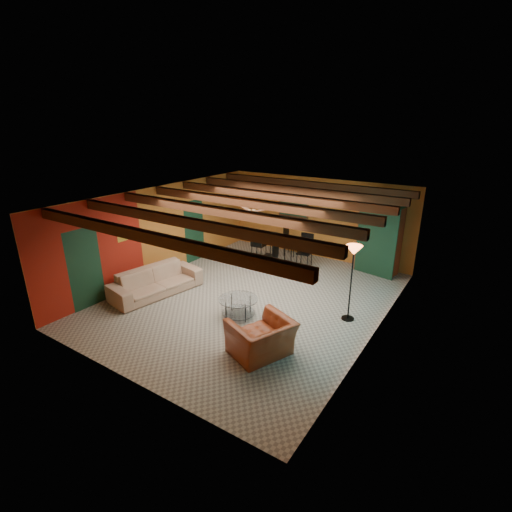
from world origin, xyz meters
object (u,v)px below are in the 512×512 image
Objects in this scene: armoire at (379,239)px; floor_lamp at (351,283)px; armchair at (261,338)px; coffee_table at (238,307)px; vase at (281,228)px; sofa at (156,281)px; dining_table at (281,247)px; potted_plant at (384,198)px.

armoire is 3.37m from floor_lamp.
armchair is 1.66m from coffee_table.
armoire is 10.93× the size of vase.
sofa is 6.70m from armoire.
dining_table is 0.65m from vase.
coffee_table is at bearing -75.81° from dining_table.
floor_lamp is (0.97, 2.35, 0.55)m from armchair.
vase is at bearing -151.24° from armoire.
armoire is 3.04m from vase.
armchair is at bearing -64.77° from dining_table.
vase is at bearing -162.17° from potted_plant.
floor_lamp is 4.28× the size of potted_plant.
armoire reaches higher than floor_lamp.
armoire is 1.14× the size of floor_lamp.
coffee_table is (-1.30, 1.02, -0.14)m from armchair.
potted_plant reaches higher than armoire.
dining_table is at bearing -162.17° from potted_plant.
potted_plant is (0.00, 0.00, 1.28)m from armoire.
dining_table is at bearing 104.19° from coffee_table.
armchair is 2.70× the size of potted_plant.
floor_lamp reaches higher than vase.
sofa is 1.17× the size of dining_table.
potted_plant reaches higher than sofa.
vase is (-2.89, -0.93, 0.14)m from armoire.
dining_table is (-0.95, 3.75, 0.31)m from coffee_table.
floor_lamp is at bearing 30.24° from coffee_table.
coffee_table is 3.98m from vase.
floor_lamp is at bearing -179.97° from armchair.
vase reaches higher than dining_table.
vase is at bearing 0.00° from dining_table.
dining_table is 1.13× the size of floor_lamp.
sofa is 2.63m from coffee_table.
floor_lamp is (0.33, -3.35, -0.13)m from armoire.
dining_table is at bearing -12.70° from sofa.
armoire is at bearing 95.60° from floor_lamp.
vase is at bearing 143.06° from floor_lamp.
armchair is at bearing -64.77° from vase.
armchair is 5.78m from armoire.
floor_lamp is 9.62× the size of vase.
potted_plant is at bearing 0.00° from armoire.
floor_lamp is at bearing -84.40° from potted_plant.
coffee_table is 0.45× the size of dining_table.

